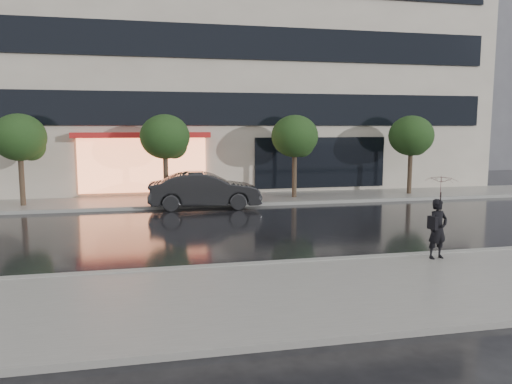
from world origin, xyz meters
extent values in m
plane|color=black|center=(0.00, 0.00, 0.00)|extent=(120.00, 120.00, 0.00)
cube|color=slate|center=(0.00, -3.25, 0.06)|extent=(60.00, 4.50, 0.12)
cube|color=slate|center=(0.00, 10.25, 0.06)|extent=(60.00, 3.50, 0.12)
cube|color=gray|center=(0.00, -1.00, 0.07)|extent=(60.00, 0.25, 0.14)
cube|color=gray|center=(0.00, 8.50, 0.07)|extent=(60.00, 0.25, 0.14)
cube|color=#BDB2A0|center=(0.00, 18.00, 9.00)|extent=(30.00, 12.00, 18.00)
cube|color=black|center=(0.00, 11.94, 4.30)|extent=(28.00, 0.12, 1.60)
cube|color=black|center=(0.00, 11.94, 7.50)|extent=(28.00, 0.12, 1.60)
cube|color=#FF8C59|center=(-4.00, 11.92, 1.60)|extent=(6.00, 0.10, 2.60)
cube|color=red|center=(-4.00, 11.59, 3.05)|extent=(6.40, 0.70, 0.25)
cube|color=black|center=(5.00, 11.94, 1.60)|extent=(7.00, 0.10, 2.60)
cube|color=#4C4C54|center=(26.00, 28.00, 8.00)|extent=(12.00, 12.00, 16.00)
cylinder|color=#33261C|center=(-9.00, 10.00, 1.10)|extent=(0.22, 0.22, 2.20)
ellipsoid|color=black|center=(-9.00, 10.00, 3.00)|extent=(2.20, 2.20, 1.98)
sphere|color=black|center=(-8.60, 10.20, 2.60)|extent=(1.20, 1.20, 1.20)
cylinder|color=#33261C|center=(-3.00, 10.00, 1.10)|extent=(0.22, 0.22, 2.20)
ellipsoid|color=black|center=(-3.00, 10.00, 3.00)|extent=(2.20, 2.20, 1.98)
sphere|color=black|center=(-2.60, 10.20, 2.60)|extent=(1.20, 1.20, 1.20)
cylinder|color=#33261C|center=(3.00, 10.00, 1.10)|extent=(0.22, 0.22, 2.20)
ellipsoid|color=black|center=(3.00, 10.00, 3.00)|extent=(2.20, 2.20, 1.98)
sphere|color=black|center=(3.40, 10.20, 2.60)|extent=(1.20, 1.20, 1.20)
cylinder|color=#33261C|center=(9.00, 10.00, 1.10)|extent=(0.22, 0.22, 2.20)
ellipsoid|color=black|center=(9.00, 10.00, 3.00)|extent=(2.20, 2.20, 1.98)
sphere|color=black|center=(9.40, 10.20, 2.60)|extent=(1.20, 1.20, 1.20)
imported|color=black|center=(-1.45, 8.30, 0.77)|extent=(4.77, 1.91, 1.54)
imported|color=black|center=(3.32, -1.50, 0.88)|extent=(0.61, 0.46, 1.51)
imported|color=#3E0B13|center=(3.37, -1.49, 1.86)|extent=(0.96, 0.98, 0.75)
cylinder|color=black|center=(3.37, -1.49, 1.43)|extent=(0.02, 0.02, 0.76)
cube|color=black|center=(3.11, -1.59, 1.06)|extent=(0.15, 0.30, 0.32)
camera|label=1|loc=(-3.80, -12.57, 3.43)|focal=35.00mm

